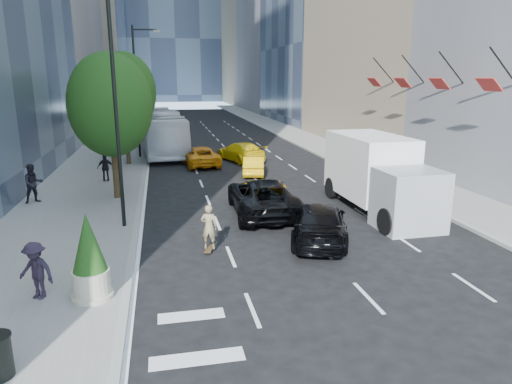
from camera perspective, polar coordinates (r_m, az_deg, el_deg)
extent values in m
plane|color=black|center=(17.28, 5.11, -7.39)|extent=(160.00, 160.00, 0.00)
cube|color=slate|center=(45.99, -17.02, 5.70)|extent=(6.00, 120.00, 0.15)
cube|color=slate|center=(48.11, 6.25, 6.57)|extent=(4.00, 120.00, 0.15)
cylinder|color=black|center=(19.48, -17.14, 10.06)|extent=(0.16, 0.16, 10.00)
cylinder|color=black|center=(37.43, -14.74, 11.87)|extent=(0.16, 0.16, 10.00)
cylinder|color=black|center=(37.54, -13.76, 19.13)|extent=(1.80, 0.12, 0.12)
cube|color=#99998C|center=(37.52, -12.30, 19.06)|extent=(0.50, 0.22, 0.15)
cylinder|color=black|center=(24.92, -17.19, 2.85)|extent=(0.30, 0.30, 3.15)
ellipsoid|color=#10390F|center=(24.53, -17.75, 10.33)|extent=(4.20, 4.20, 5.25)
cylinder|color=black|center=(34.74, -15.78, 6.18)|extent=(0.30, 0.30, 3.38)
ellipsoid|color=#10390F|center=(34.47, -16.17, 11.92)|extent=(4.50, 4.50, 5.62)
cylinder|color=black|center=(47.66, -14.78, 7.99)|extent=(0.30, 0.30, 2.93)
ellipsoid|color=#10390F|center=(47.46, -15.01, 11.61)|extent=(3.90, 3.90, 4.88)
cylinder|color=black|center=(55.51, -13.64, 10.04)|extent=(0.14, 0.14, 5.20)
imported|color=black|center=(55.43, -13.73, 11.69)|extent=(2.48, 0.53, 1.00)
cylinder|color=black|center=(25.07, 28.52, 13.68)|extent=(1.75, 0.08, 1.75)
cube|color=#B32E29|center=(24.66, 27.10, 11.87)|extent=(0.64, 1.30, 0.64)
cylinder|color=black|center=(28.27, 23.23, 14.09)|extent=(1.75, 0.08, 1.75)
cube|color=#B32E29|center=(27.91, 21.93, 12.47)|extent=(0.64, 1.30, 0.64)
cylinder|color=black|center=(31.66, 19.03, 14.34)|extent=(1.75, 0.08, 1.75)
cube|color=#B32E29|center=(31.33, 17.85, 12.88)|extent=(0.64, 1.30, 0.64)
cylinder|color=black|center=(35.17, 15.65, 14.48)|extent=(1.75, 0.08, 1.75)
cube|color=#B32E29|center=(34.88, 14.58, 13.15)|extent=(0.64, 1.30, 0.64)
imported|color=olive|center=(17.02, -5.90, -4.73)|extent=(0.71, 0.57, 1.69)
imported|color=black|center=(21.57, 0.78, -0.58)|extent=(3.03, 6.19, 1.69)
imported|color=black|center=(18.29, 7.87, -3.75)|extent=(3.65, 5.58, 1.50)
imported|color=#EBA00C|center=(23.18, 1.71, 0.06)|extent=(2.79, 4.36, 1.38)
imported|color=gold|center=(30.50, -0.28, 3.36)|extent=(2.11, 4.01, 1.26)
imported|color=orange|center=(33.95, -6.95, 4.49)|extent=(2.75, 5.25, 1.41)
imported|color=yellow|center=(35.51, -1.95, 5.05)|extent=(3.61, 5.44, 1.46)
imported|color=white|center=(40.06, -11.84, 7.39)|extent=(4.28, 13.42, 3.67)
cube|color=silver|center=(23.42, 13.96, 3.25)|extent=(2.78, 5.20, 3.02)
cube|color=gray|center=(20.34, 18.58, -0.96)|extent=(2.61, 2.28, 2.58)
cylinder|color=black|center=(19.59, 16.13, -3.56)|extent=(0.41, 1.13, 1.12)
cylinder|color=black|center=(20.80, 21.83, -3.00)|extent=(0.41, 1.13, 1.12)
cylinder|color=black|center=(24.84, 9.49, 0.51)|extent=(0.41, 1.13, 1.12)
cylinder|color=black|center=(25.81, 14.34, 0.78)|extent=(0.41, 1.13, 1.12)
imported|color=black|center=(25.56, -26.08, 0.97)|extent=(1.20, 1.11, 1.98)
imported|color=black|center=(29.40, -18.29, 2.92)|extent=(0.99, 0.47, 1.64)
imported|color=black|center=(14.54, -25.81, -8.83)|extent=(1.26, 1.07, 1.70)
cylinder|color=#B4AF95|center=(14.16, -19.84, -10.73)|extent=(1.06, 1.06, 0.85)
cone|color=#10390F|center=(13.69, -20.28, -5.88)|extent=(0.95, 0.95, 1.69)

